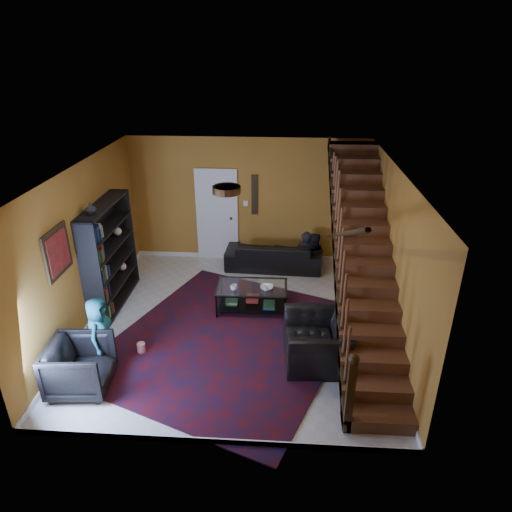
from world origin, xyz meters
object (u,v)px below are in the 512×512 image
at_px(bookshelf, 110,257).
at_px(armchair_left, 80,366).
at_px(sofa, 274,255).
at_px(armchair_right, 317,341).
at_px(coffee_table, 252,296).

bearing_deg(bookshelf, armchair_left, -81.69).
relative_size(bookshelf, sofa, 0.95).
height_order(bookshelf, armchair_left, bookshelf).
xyz_separation_m(sofa, armchair_left, (-2.65, -4.13, 0.08)).
xyz_separation_m(armchair_right, coffee_table, (-1.12, 1.46, -0.07)).
bearing_deg(coffee_table, armchair_left, -134.84).
xyz_separation_m(bookshelf, armchair_right, (3.78, -1.57, -0.60)).
bearing_deg(armchair_right, sofa, -170.31).
distance_m(bookshelf, armchair_right, 4.14).
relative_size(sofa, armchair_right, 1.88).
distance_m(sofa, armchair_right, 3.36).
bearing_deg(armchair_left, bookshelf, 3.97).
bearing_deg(armchair_left, coffee_table, -49.17).
bearing_deg(sofa, coffee_table, 81.65).
xyz_separation_m(bookshelf, sofa, (3.01, 1.70, -0.66)).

